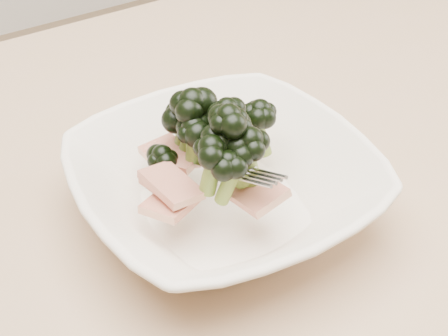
# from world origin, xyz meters

# --- Properties ---
(dining_table) EXTENTS (1.20, 0.80, 0.75)m
(dining_table) POSITION_xyz_m (0.00, 0.00, 0.65)
(dining_table) COLOR tan
(dining_table) RESTS_ON ground
(broccoli_dish) EXTENTS (0.27, 0.27, 0.13)m
(broccoli_dish) POSITION_xyz_m (0.06, -0.03, 0.79)
(broccoli_dish) COLOR #F2E3CD
(broccoli_dish) RESTS_ON dining_table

